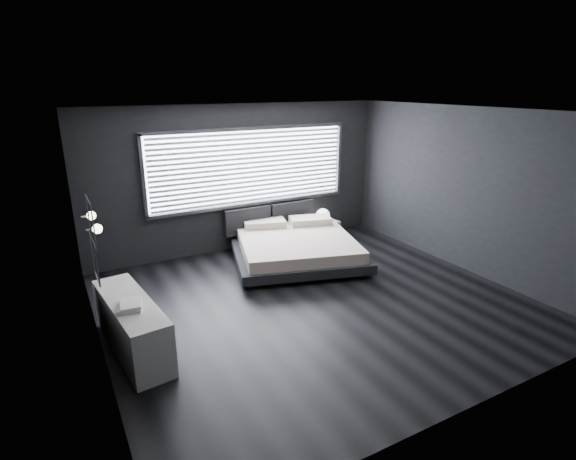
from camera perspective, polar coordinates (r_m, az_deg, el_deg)
room at (r=6.39m, az=3.66°, el=2.17°), size 6.04×6.00×2.80m
window at (r=8.76m, az=-4.69°, el=7.95°), size 4.14×0.09×1.52m
headboard at (r=9.10m, az=-2.28°, el=1.66°), size 1.96×0.16×0.52m
sconce_near at (r=5.47m, az=-23.08°, el=0.13°), size 0.18×0.11×0.11m
sconce_far at (r=6.05m, az=-23.73°, el=1.68°), size 0.18×0.11×0.11m
wall_art_upper at (r=4.82m, az=-23.71°, el=0.85°), size 0.01×0.48×0.48m
wall_art_lower at (r=5.21m, az=-23.35°, el=-3.37°), size 0.01×0.48×0.48m
bed at (r=8.32m, az=1.05°, el=-2.10°), size 2.80×2.73×0.59m
nightstand at (r=9.66m, az=4.41°, el=0.15°), size 0.65×0.56×0.35m
orb_lamp at (r=9.52m, az=4.44°, el=1.87°), size 0.29×0.29×0.29m
dresser at (r=5.92m, az=-19.18°, el=-11.39°), size 0.66×1.74×0.68m
book_stack at (r=5.57m, az=-19.47°, el=-9.01°), size 0.33×0.39×0.07m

